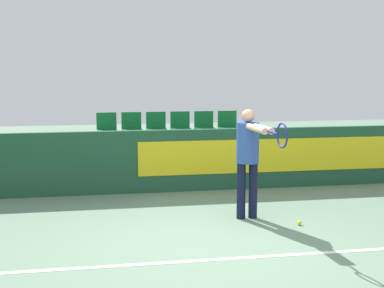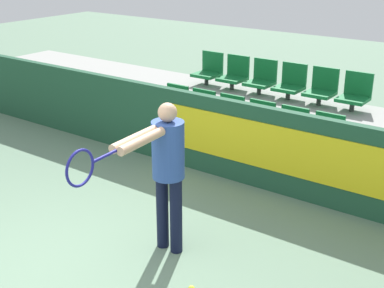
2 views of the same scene
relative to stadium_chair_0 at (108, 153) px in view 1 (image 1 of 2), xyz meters
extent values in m
plane|color=slate|center=(1.30, -3.85, -0.63)|extent=(30.00, 30.00, 0.00)
cube|color=white|center=(1.30, -4.27, -0.62)|extent=(5.88, 0.08, 0.01)
cube|color=#1E4C33|center=(1.30, -0.71, -0.06)|extent=(12.37, 0.12, 1.13)
cube|color=yellow|center=(2.93, -0.78, -0.01)|extent=(4.86, 0.02, 0.62)
cube|color=#9E9E99|center=(1.30, -0.12, -0.44)|extent=(11.97, 1.01, 0.38)
cube|color=#9E9E99|center=(1.30, 0.89, -0.25)|extent=(11.97, 1.01, 0.75)
cylinder|color=#333333|center=(0.00, -0.07, -0.17)|extent=(0.07, 0.07, 0.16)
cube|color=#146B33|center=(0.00, -0.07, -0.07)|extent=(0.41, 0.41, 0.05)
cube|color=#146B33|center=(0.00, 0.12, 0.13)|extent=(0.41, 0.04, 0.35)
cylinder|color=#333333|center=(0.52, -0.07, -0.17)|extent=(0.07, 0.07, 0.16)
cube|color=#146B33|center=(0.52, -0.07, -0.07)|extent=(0.41, 0.41, 0.05)
cube|color=#146B33|center=(0.52, 0.12, 0.13)|extent=(0.41, 0.04, 0.35)
cylinder|color=#333333|center=(1.04, -0.07, -0.17)|extent=(0.07, 0.07, 0.16)
cube|color=#146B33|center=(1.04, -0.07, -0.07)|extent=(0.41, 0.41, 0.05)
cube|color=#146B33|center=(1.04, 0.12, 0.13)|extent=(0.41, 0.04, 0.35)
cylinder|color=#333333|center=(1.56, -0.07, -0.17)|extent=(0.07, 0.07, 0.16)
cube|color=#146B33|center=(1.56, -0.07, -0.07)|extent=(0.41, 0.41, 0.05)
cube|color=#146B33|center=(1.56, 0.12, 0.13)|extent=(0.41, 0.04, 0.35)
cylinder|color=#333333|center=(2.07, -0.07, -0.17)|extent=(0.07, 0.07, 0.16)
cube|color=#146B33|center=(2.07, -0.07, -0.07)|extent=(0.41, 0.41, 0.05)
cube|color=#146B33|center=(2.07, 0.12, 0.13)|extent=(0.41, 0.04, 0.35)
cylinder|color=#333333|center=(2.59, -0.07, -0.17)|extent=(0.07, 0.07, 0.16)
cube|color=#146B33|center=(2.59, -0.07, -0.07)|extent=(0.41, 0.41, 0.05)
cube|color=#146B33|center=(2.59, 0.12, 0.13)|extent=(0.41, 0.04, 0.35)
cylinder|color=#333333|center=(0.00, 0.94, 0.20)|extent=(0.07, 0.07, 0.16)
cube|color=#146B33|center=(0.00, 0.94, 0.30)|extent=(0.41, 0.41, 0.05)
cube|color=#146B33|center=(0.00, 1.12, 0.50)|extent=(0.41, 0.04, 0.35)
cylinder|color=#333333|center=(0.52, 0.94, 0.20)|extent=(0.07, 0.07, 0.16)
cube|color=#146B33|center=(0.52, 0.94, 0.30)|extent=(0.41, 0.41, 0.05)
cube|color=#146B33|center=(0.52, 1.12, 0.50)|extent=(0.41, 0.04, 0.35)
cylinder|color=#333333|center=(1.04, 0.94, 0.20)|extent=(0.07, 0.07, 0.16)
cube|color=#146B33|center=(1.04, 0.94, 0.30)|extent=(0.41, 0.41, 0.05)
cube|color=#146B33|center=(1.04, 1.12, 0.50)|extent=(0.41, 0.04, 0.35)
cylinder|color=#333333|center=(1.56, 0.94, 0.20)|extent=(0.07, 0.07, 0.16)
cube|color=#146B33|center=(1.56, 0.94, 0.30)|extent=(0.41, 0.41, 0.05)
cube|color=#146B33|center=(1.56, 1.12, 0.50)|extent=(0.41, 0.04, 0.35)
cylinder|color=#333333|center=(2.07, 0.94, 0.20)|extent=(0.07, 0.07, 0.16)
cube|color=#146B33|center=(2.07, 0.94, 0.30)|extent=(0.41, 0.41, 0.05)
cube|color=#146B33|center=(2.07, 1.12, 0.50)|extent=(0.41, 0.04, 0.35)
cylinder|color=#333333|center=(2.59, 0.94, 0.20)|extent=(0.07, 0.07, 0.16)
cube|color=#146B33|center=(2.59, 0.94, 0.30)|extent=(0.41, 0.41, 0.05)
cube|color=#146B33|center=(2.59, 1.12, 0.50)|extent=(0.41, 0.04, 0.35)
cylinder|color=black|center=(1.89, -2.64, -0.21)|extent=(0.13, 0.13, 0.84)
cylinder|color=black|center=(2.07, -2.64, -0.21)|extent=(0.13, 0.13, 0.84)
cylinder|color=#2D4C99|center=(1.98, -2.64, 0.51)|extent=(0.33, 0.33, 0.60)
sphere|color=tan|center=(1.98, -2.64, 0.91)|extent=(0.19, 0.19, 0.19)
cylinder|color=tan|center=(1.97, -3.12, 0.77)|extent=(0.13, 0.63, 0.09)
cylinder|color=tan|center=(2.06, -3.12, 0.77)|extent=(0.13, 0.63, 0.09)
cylinder|color=navy|center=(2.04, -3.58, 0.77)|extent=(0.05, 0.30, 0.03)
torus|color=navy|center=(2.06, -3.88, 0.77)|extent=(0.05, 0.32, 0.32)
sphere|color=#CCDB33|center=(2.62, -3.12, -0.59)|extent=(0.07, 0.07, 0.07)
camera|label=1|loc=(-0.18, -10.13, 1.60)|focal=50.00mm
camera|label=2|loc=(5.10, -6.53, 2.49)|focal=50.00mm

